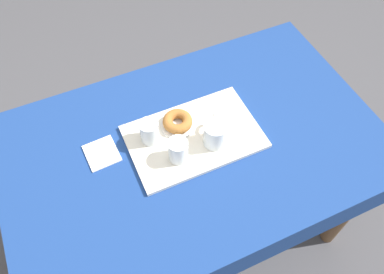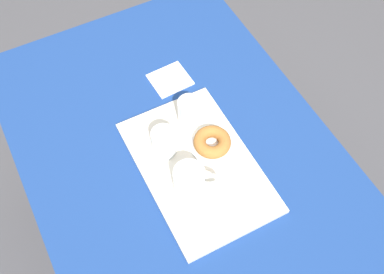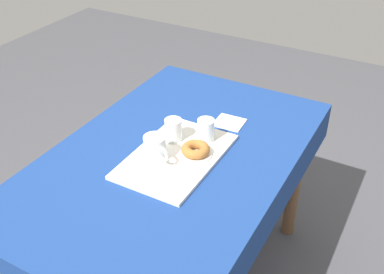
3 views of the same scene
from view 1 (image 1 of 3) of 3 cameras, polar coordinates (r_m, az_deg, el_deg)
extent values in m
plane|color=#47474C|center=(2.05, 0.23, -12.79)|extent=(6.00, 6.00, 0.00)
cube|color=navy|center=(1.39, 0.32, -1.30)|extent=(1.37, 0.87, 0.03)
cube|color=navy|center=(1.71, -5.77, 8.16)|extent=(1.37, 0.01, 0.14)
cube|color=navy|center=(1.31, 8.55, -17.83)|extent=(1.37, 0.01, 0.14)
cube|color=navy|center=(1.74, 21.19, 4.97)|extent=(0.01, 0.87, 0.14)
cube|color=navy|center=(1.47, -25.24, -12.19)|extent=(0.01, 0.87, 0.14)
cylinder|color=brown|center=(2.07, 11.38, 5.82)|extent=(0.06, 0.06, 0.72)
cylinder|color=brown|center=(1.87, -21.16, -5.86)|extent=(0.06, 0.06, 0.72)
cylinder|color=brown|center=(1.82, 22.51, -9.52)|extent=(0.06, 0.06, 0.72)
cube|color=silver|center=(1.39, 0.28, 0.06)|extent=(0.47, 0.30, 0.01)
cylinder|color=white|center=(1.33, 3.48, 0.42)|extent=(0.08, 0.08, 0.09)
cylinder|color=#5B230A|center=(1.34, 3.46, 0.19)|extent=(0.07, 0.07, 0.07)
torus|color=white|center=(1.36, 3.41, 2.38)|extent=(0.03, 0.06, 0.06)
cylinder|color=white|center=(1.35, -6.32, 0.80)|extent=(0.07, 0.07, 0.09)
cylinder|color=silver|center=(1.36, -6.27, 0.49)|extent=(0.06, 0.06, 0.06)
cylinder|color=white|center=(1.29, -2.05, -1.97)|extent=(0.07, 0.07, 0.09)
cylinder|color=silver|center=(1.31, -2.03, -2.39)|extent=(0.06, 0.06, 0.05)
cylinder|color=white|center=(1.41, -2.13, 1.81)|extent=(0.13, 0.13, 0.01)
torus|color=#A3662D|center=(1.39, -2.16, 2.34)|extent=(0.11, 0.11, 0.04)
cube|color=white|center=(1.39, -13.26, -2.36)|extent=(0.12, 0.12, 0.01)
camera|label=2|loc=(1.00, 59.49, 39.20)|focal=44.53mm
camera|label=3|loc=(2.14, 33.75, 46.98)|focal=43.60mm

